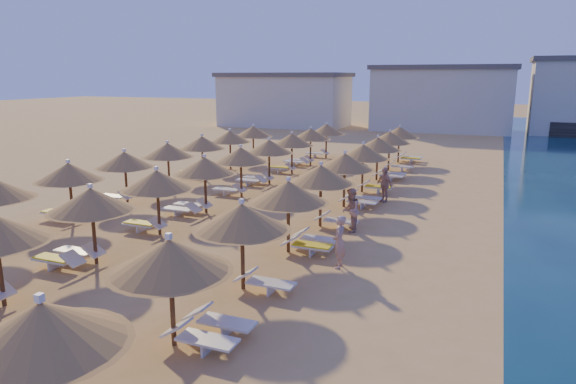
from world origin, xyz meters
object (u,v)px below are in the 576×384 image
at_px(parasol_row_east, 321,176).
at_px(parasol_row_west, 205,167).
at_px(beachgoer_a, 339,242).
at_px(beachgoer_b, 351,210).
at_px(beachgoer_c, 384,184).

relative_size(parasol_row_east, parasol_row_west, 1.00).
bearing_deg(parasol_row_west, beachgoer_a, -29.34).
bearing_deg(beachgoer_b, beachgoer_a, -1.84).
xyz_separation_m(parasol_row_west, beachgoer_b, (6.86, -0.32, -1.25)).
relative_size(parasol_row_east, beachgoer_b, 21.32).
distance_m(beachgoer_c, beachgoer_b, 5.52).
distance_m(parasol_row_east, parasol_row_west, 5.48).
bearing_deg(beachgoer_c, parasol_row_west, -104.47).
bearing_deg(beachgoer_a, parasol_row_east, -163.60).
bearing_deg(beachgoer_c, beachgoer_b, -52.76).
height_order(parasol_row_west, beachgoer_a, parasol_row_west).
height_order(parasol_row_east, beachgoer_a, parasol_row_east).
distance_m(parasol_row_east, beachgoer_c, 5.57).
bearing_deg(beachgoer_b, parasol_row_west, -104.73).
bearing_deg(beachgoer_a, beachgoer_b, -179.52).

